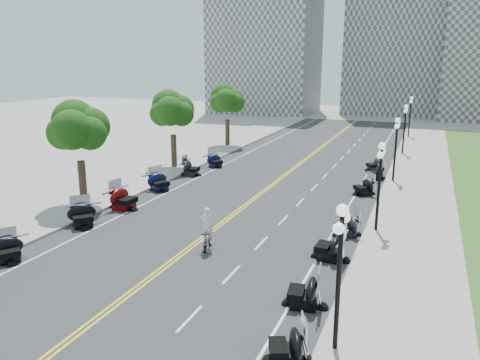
% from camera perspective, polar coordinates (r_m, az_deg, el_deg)
% --- Properties ---
extents(ground, '(160.00, 160.00, 0.00)m').
position_cam_1_polar(ground, '(26.00, -4.12, -6.72)').
color(ground, gray).
extents(road, '(16.00, 90.00, 0.01)m').
position_cam_1_polar(road, '(34.80, 3.11, -1.23)').
color(road, '#333335').
rests_on(road, ground).
extents(centerline_yellow_a, '(0.12, 90.00, 0.00)m').
position_cam_1_polar(centerline_yellow_a, '(34.83, 2.92, -1.20)').
color(centerline_yellow_a, yellow).
rests_on(centerline_yellow_a, road).
extents(centerline_yellow_b, '(0.12, 90.00, 0.00)m').
position_cam_1_polar(centerline_yellow_b, '(34.76, 3.29, -1.24)').
color(centerline_yellow_b, yellow).
rests_on(centerline_yellow_b, road).
extents(edge_line_north, '(0.12, 90.00, 0.00)m').
position_cam_1_polar(edge_line_north, '(33.37, 13.57, -2.29)').
color(edge_line_north, white).
rests_on(edge_line_north, road).
extents(edge_line_south, '(0.12, 90.00, 0.00)m').
position_cam_1_polar(edge_line_south, '(37.28, -6.24, -0.23)').
color(edge_line_south, white).
rests_on(edge_line_south, road).
extents(lane_dash_4, '(0.12, 2.00, 0.00)m').
position_cam_1_polar(lane_dash_4, '(18.25, -6.17, -16.43)').
color(lane_dash_4, white).
rests_on(lane_dash_4, road).
extents(lane_dash_5, '(0.12, 2.00, 0.00)m').
position_cam_1_polar(lane_dash_5, '(21.42, -1.05, -11.43)').
color(lane_dash_5, white).
rests_on(lane_dash_5, road).
extents(lane_dash_6, '(0.12, 2.00, 0.00)m').
position_cam_1_polar(lane_dash_6, '(24.84, 2.59, -7.70)').
color(lane_dash_6, white).
rests_on(lane_dash_6, road).
extents(lane_dash_7, '(0.12, 2.00, 0.00)m').
position_cam_1_polar(lane_dash_7, '(28.41, 5.29, -4.87)').
color(lane_dash_7, white).
rests_on(lane_dash_7, road).
extents(lane_dash_8, '(0.12, 2.00, 0.00)m').
position_cam_1_polar(lane_dash_8, '(32.08, 7.36, -2.67)').
color(lane_dash_8, white).
rests_on(lane_dash_8, road).
extents(lane_dash_9, '(0.12, 2.00, 0.00)m').
position_cam_1_polar(lane_dash_9, '(35.82, 9.00, -0.92)').
color(lane_dash_9, white).
rests_on(lane_dash_9, road).
extents(lane_dash_10, '(0.12, 2.00, 0.00)m').
position_cam_1_polar(lane_dash_10, '(39.61, 10.32, 0.49)').
color(lane_dash_10, white).
rests_on(lane_dash_10, road).
extents(lane_dash_11, '(0.12, 2.00, 0.00)m').
position_cam_1_polar(lane_dash_11, '(43.44, 11.42, 1.66)').
color(lane_dash_11, white).
rests_on(lane_dash_11, road).
extents(lane_dash_12, '(0.12, 2.00, 0.00)m').
position_cam_1_polar(lane_dash_12, '(47.30, 12.33, 2.63)').
color(lane_dash_12, white).
rests_on(lane_dash_12, road).
extents(lane_dash_13, '(0.12, 2.00, 0.00)m').
position_cam_1_polar(lane_dash_13, '(51.17, 13.11, 3.46)').
color(lane_dash_13, white).
rests_on(lane_dash_13, road).
extents(lane_dash_14, '(0.12, 2.00, 0.00)m').
position_cam_1_polar(lane_dash_14, '(55.07, 13.78, 4.17)').
color(lane_dash_14, white).
rests_on(lane_dash_14, road).
extents(lane_dash_15, '(0.12, 2.00, 0.00)m').
position_cam_1_polar(lane_dash_15, '(58.98, 14.36, 4.79)').
color(lane_dash_15, white).
rests_on(lane_dash_15, road).
extents(lane_dash_16, '(0.12, 2.00, 0.00)m').
position_cam_1_polar(lane_dash_16, '(62.90, 14.87, 5.33)').
color(lane_dash_16, white).
rests_on(lane_dash_16, road).
extents(lane_dash_17, '(0.12, 2.00, 0.00)m').
position_cam_1_polar(lane_dash_17, '(66.83, 15.32, 5.80)').
color(lane_dash_17, white).
rests_on(lane_dash_17, road).
extents(lane_dash_18, '(0.12, 2.00, 0.00)m').
position_cam_1_polar(lane_dash_18, '(70.77, 15.73, 6.22)').
color(lane_dash_18, white).
rests_on(lane_dash_18, road).
extents(lane_dash_19, '(0.12, 2.00, 0.00)m').
position_cam_1_polar(lane_dash_19, '(74.72, 16.09, 6.60)').
color(lane_dash_19, white).
rests_on(lane_dash_19, road).
extents(sidewalk_north, '(5.00, 90.00, 0.15)m').
position_cam_1_polar(sidewalk_north, '(33.07, 20.61, -2.86)').
color(sidewalk_north, '#9E9991').
rests_on(sidewalk_north, ground).
extents(sidewalk_south, '(5.00, 90.00, 0.15)m').
position_cam_1_polar(sidewalk_south, '(39.32, -11.52, 0.42)').
color(sidewalk_south, '#9E9991').
rests_on(sidewalk_south, ground).
extents(distant_block_a, '(18.00, 14.00, 26.00)m').
position_cam_1_polar(distant_block_a, '(88.63, 3.14, 16.67)').
color(distant_block_a, gray).
rests_on(distant_block_a, ground).
extents(distant_block_b, '(16.00, 12.00, 30.00)m').
position_cam_1_polar(distant_block_b, '(90.18, 18.47, 17.23)').
color(distant_block_b, gray).
rests_on(distant_block_b, ground).
extents(street_lamp_1, '(0.50, 1.20, 4.90)m').
position_cam_1_polar(street_lamp_1, '(15.45, 11.93, -11.77)').
color(street_lamp_1, black).
rests_on(street_lamp_1, sidewalk_north).
extents(street_lamp_2, '(0.50, 1.20, 4.90)m').
position_cam_1_polar(street_lamp_2, '(26.70, 16.58, -0.87)').
color(street_lamp_2, black).
rests_on(street_lamp_2, sidewalk_north).
extents(street_lamp_3, '(0.50, 1.20, 4.90)m').
position_cam_1_polar(street_lamp_3, '(38.40, 18.41, 3.50)').
color(street_lamp_3, black).
rests_on(street_lamp_3, sidewalk_north).
extents(street_lamp_4, '(0.50, 1.20, 4.90)m').
position_cam_1_polar(street_lamp_4, '(50.25, 19.39, 5.82)').
color(street_lamp_4, black).
rests_on(street_lamp_4, sidewalk_north).
extents(street_lamp_5, '(0.50, 1.20, 4.90)m').
position_cam_1_polar(street_lamp_5, '(62.15, 20.00, 7.25)').
color(street_lamp_5, black).
rests_on(street_lamp_5, sidewalk_north).
extents(tree_2, '(4.80, 4.80, 9.20)m').
position_cam_1_polar(tree_2, '(31.88, -19.09, 5.29)').
color(tree_2, '#235619').
rests_on(tree_2, sidewalk_south).
extents(tree_3, '(4.80, 4.80, 9.20)m').
position_cam_1_polar(tree_3, '(41.60, -8.22, 7.86)').
color(tree_3, '#235619').
rests_on(tree_3, sidewalk_south).
extents(tree_4, '(4.80, 4.80, 9.20)m').
position_cam_1_polar(tree_4, '(52.27, -1.56, 9.29)').
color(tree_4, '#235619').
rests_on(tree_4, sidewalk_south).
extents(motorcycle_n_3, '(2.33, 2.33, 1.24)m').
position_cam_1_polar(motorcycle_n_3, '(15.73, 5.79, -19.32)').
color(motorcycle_n_3, black).
rests_on(motorcycle_n_3, road).
extents(motorcycle_n_4, '(2.22, 2.22, 1.37)m').
position_cam_1_polar(motorcycle_n_4, '(18.80, 7.84, -13.16)').
color(motorcycle_n_4, black).
rests_on(motorcycle_n_4, road).
extents(motorcycle_n_5, '(2.18, 2.18, 1.46)m').
position_cam_1_polar(motorcycle_n_5, '(23.08, 10.93, -7.80)').
color(motorcycle_n_5, black).
rests_on(motorcycle_n_5, road).
extents(motorcycle_n_6, '(2.43, 2.43, 1.26)m').
position_cam_1_polar(motorcycle_n_6, '(26.26, 12.88, -5.39)').
color(motorcycle_n_6, black).
rests_on(motorcycle_n_6, road).
extents(motorcycle_n_8, '(2.61, 2.61, 1.31)m').
position_cam_1_polar(motorcycle_n_8, '(34.49, 14.87, -0.72)').
color(motorcycle_n_8, black).
rests_on(motorcycle_n_8, road).
extents(motorcycle_n_9, '(2.37, 2.37, 1.25)m').
position_cam_1_polar(motorcycle_n_9, '(39.33, 16.25, 0.96)').
color(motorcycle_n_9, black).
rests_on(motorcycle_n_9, road).
extents(motorcycle_n_10, '(2.49, 2.49, 1.28)m').
position_cam_1_polar(motorcycle_n_10, '(42.35, 16.06, 1.92)').
color(motorcycle_n_10, black).
rests_on(motorcycle_n_10, road).
extents(motorcycle_s_4, '(2.50, 2.50, 1.26)m').
position_cam_1_polar(motorcycle_s_4, '(25.05, -26.41, -7.54)').
color(motorcycle_s_4, black).
rests_on(motorcycle_s_4, road).
extents(motorcycle_s_5, '(2.88, 2.88, 1.43)m').
position_cam_1_polar(motorcycle_s_5, '(28.50, -18.67, -4.04)').
color(motorcycle_s_5, black).
rests_on(motorcycle_s_5, road).
extents(motorcycle_s_6, '(2.34, 2.34, 1.55)m').
position_cam_1_polar(motorcycle_s_6, '(31.01, -14.01, -2.11)').
color(motorcycle_s_6, '#590A0C').
rests_on(motorcycle_s_6, road).
extents(motorcycle_s_7, '(2.77, 2.77, 1.42)m').
position_cam_1_polar(motorcycle_s_7, '(34.98, -9.83, -0.14)').
color(motorcycle_s_7, black).
rests_on(motorcycle_s_7, road).
extents(motorcycle_s_8, '(2.14, 2.14, 1.39)m').
position_cam_1_polar(motorcycle_s_8, '(39.20, -6.00, 1.53)').
color(motorcycle_s_8, black).
rests_on(motorcycle_s_8, road).
extents(motorcycle_s_9, '(2.50, 2.50, 1.26)m').
position_cam_1_polar(motorcycle_s_9, '(42.25, -3.02, 2.42)').
color(motorcycle_s_9, black).
rests_on(motorcycle_s_9, road).
extents(bicycle, '(0.79, 1.72, 1.00)m').
position_cam_1_polar(bicycle, '(23.96, -3.97, -7.32)').
color(bicycle, '#A51414').
rests_on(bicycle, road).
extents(cyclist_rider, '(0.69, 0.45, 1.88)m').
position_cam_1_polar(cyclist_rider, '(23.47, -4.03, -4.05)').
color(cyclist_rider, white).
rests_on(cyclist_rider, bicycle).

